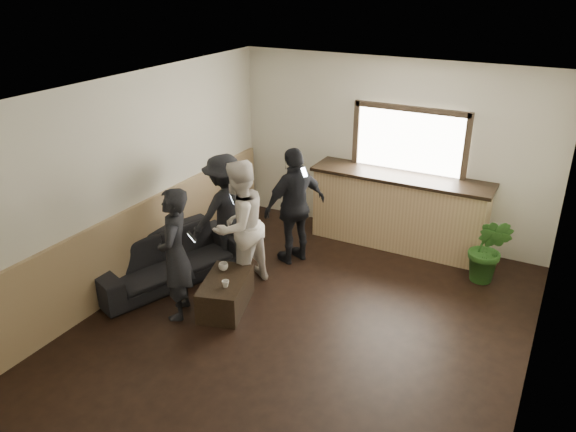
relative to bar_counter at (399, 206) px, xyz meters
The scene contains 12 objects.
ground 2.79m from the bar_counter, 96.35° to the right, with size 5.00×6.00×0.01m, color black.
room_shell 3.00m from the bar_counter, 111.04° to the right, with size 5.01×6.01×2.80m.
bar_counter is the anchor object (origin of this frame).
sofa 3.53m from the bar_counter, 134.24° to the right, with size 2.16×0.84×0.63m, color black.
coffee_table 3.09m from the bar_counter, 116.14° to the right, with size 0.51×0.91×0.41m, color black.
cup_a 2.97m from the bar_counter, 120.35° to the right, with size 0.12×0.12×0.10m, color silver.
cup_b 3.16m from the bar_counter, 113.21° to the right, with size 0.09×0.09×0.08m, color silver.
potted_plant 1.55m from the bar_counter, 20.87° to the right, with size 0.54×0.44×0.99m, color #2D6623.
person_a 3.61m from the bar_counter, 119.56° to the right, with size 0.63×0.72×1.67m.
person_b 2.65m from the bar_counter, 124.46° to the right, with size 0.81×0.97×1.77m.
person_c 2.65m from the bar_counter, 139.08° to the right, with size 0.95×1.21×1.65m.
person_d 1.69m from the bar_counter, 134.13° to the right, with size 0.85×1.09×1.72m.
Camera 1 is at (2.51, -5.05, 3.97)m, focal length 35.00 mm.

